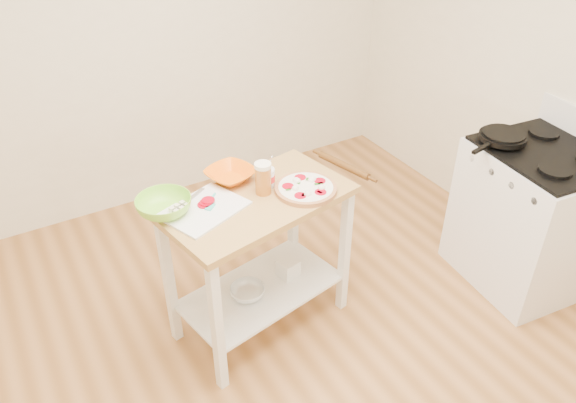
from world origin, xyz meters
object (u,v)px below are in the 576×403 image
at_px(pizza, 306,188).
at_px(orange_bowl, 230,175).
at_px(green_bowl, 164,206).
at_px(yogurt_tub, 267,178).
at_px(knife, 185,205).
at_px(shelf_bin, 288,268).
at_px(prep_island, 259,238).
at_px(gas_stove, 530,217).
at_px(shelf_glass_bowl, 247,292).
at_px(spatula, 211,202).
at_px(skillet, 502,137).
at_px(cutting_board, 203,209).
at_px(beer_pint, 263,178).
at_px(rolling_pin, 344,166).

relative_size(pizza, orange_bowl, 1.31).
height_order(green_bowl, yogurt_tub, yogurt_tub).
height_order(knife, shelf_bin, knife).
bearing_deg(green_bowl, pizza, -14.11).
relative_size(prep_island, yogurt_tub, 5.75).
bearing_deg(shelf_bin, prep_island, -172.71).
relative_size(prep_island, shelf_bin, 9.86).
relative_size(gas_stove, shelf_glass_bowl, 5.51).
bearing_deg(green_bowl, spatula, -12.48).
relative_size(spatula, green_bowl, 0.49).
bearing_deg(green_bowl, skillet, -10.63).
height_order(yogurt_tub, shelf_bin, yogurt_tub).
xyz_separation_m(green_bowl, yogurt_tub, (0.57, -0.04, 0.01)).
xyz_separation_m(pizza, shelf_bin, (-0.06, 0.09, -0.60)).
height_order(skillet, cutting_board, skillet).
bearing_deg(spatula, gas_stove, -58.13).
distance_m(prep_island, skillet, 1.58).
bearing_deg(gas_stove, knife, 169.73).
relative_size(prep_island, shelf_glass_bowl, 5.41).
height_order(beer_pint, shelf_glass_bowl, beer_pint).
relative_size(prep_island, orange_bowl, 4.28).
height_order(cutting_board, spatula, cutting_board).
bearing_deg(pizza, shelf_bin, 122.73).
height_order(green_bowl, beer_pint, beer_pint).
height_order(skillet, shelf_glass_bowl, skillet).
bearing_deg(yogurt_tub, rolling_pin, -7.62).
relative_size(knife, orange_bowl, 0.92).
bearing_deg(knife, pizza, -47.60).
relative_size(skillet, green_bowl, 1.58).
distance_m(rolling_pin, shelf_bin, 0.71).
height_order(gas_stove, pizza, gas_stove).
relative_size(pizza, knife, 1.42).
xyz_separation_m(spatula, orange_bowl, (0.19, 0.17, 0.02)).
bearing_deg(skillet, spatula, 159.41).
height_order(gas_stove, beer_pint, gas_stove).
bearing_deg(knife, rolling_pin, -37.33).
distance_m(skillet, spatula, 1.79).
xyz_separation_m(green_bowl, shelf_bin, (0.67, -0.09, -0.63)).
bearing_deg(cutting_board, orange_bowl, 17.46).
bearing_deg(pizza, gas_stove, -16.38).
relative_size(cutting_board, shelf_bin, 4.35).
bearing_deg(pizza, rolling_pin, 15.31).
relative_size(knife, green_bowl, 0.84).
xyz_separation_m(orange_bowl, green_bowl, (-0.42, -0.12, 0.01)).
xyz_separation_m(knife, shelf_glass_bowl, (0.27, -0.13, -0.63)).
bearing_deg(knife, yogurt_tub, -35.55).
bearing_deg(rolling_pin, orange_bowl, 159.98).
distance_m(prep_island, rolling_pin, 0.63).
height_order(prep_island, shelf_bin, prep_island).
bearing_deg(skillet, rolling_pin, 153.78).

